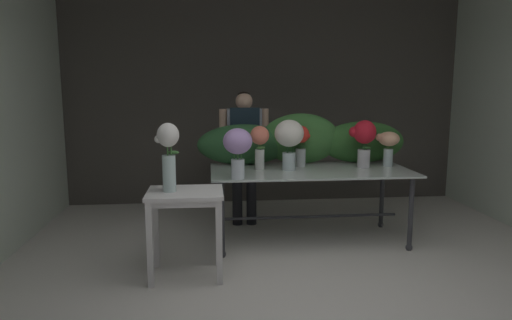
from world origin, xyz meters
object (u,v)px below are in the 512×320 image
object	(u,v)px
florist	(244,144)
vase_white_roses_tall	(168,153)
side_table_white	(185,204)
vase_coral_dahlias	(260,142)
display_table_glass	(310,179)
vase_scarlet_hydrangea	(301,143)
vase_ivory_freesia	(289,138)
vase_peach_anemones	(388,144)
vase_lilac_roses	(238,147)
vase_crimson_tulips	(364,138)

from	to	relation	value
florist	vase_white_roses_tall	size ratio (longest dim) A/B	2.70
side_table_white	vase_coral_dahlias	size ratio (longest dim) A/B	1.65
display_table_glass	vase_coral_dahlias	world-z (taller)	vase_coral_dahlias
vase_scarlet_hydrangea	vase_ivory_freesia	size ratio (longest dim) A/B	0.85
side_table_white	vase_white_roses_tall	world-z (taller)	vase_white_roses_tall
vase_peach_anemones	vase_lilac_roses	size ratio (longest dim) A/B	0.79
vase_crimson_tulips	vase_peach_anemones	distance (m)	0.31
display_table_glass	side_table_white	size ratio (longest dim) A/B	2.75
vase_scarlet_hydrangea	vase_ivory_freesia	distance (m)	0.28
vase_peach_anemones	vase_ivory_freesia	distance (m)	1.13
vase_lilac_roses	side_table_white	bearing A→B (deg)	-141.52
vase_peach_anemones	vase_ivory_freesia	size ratio (longest dim) A/B	0.72
vase_scarlet_hydrangea	vase_ivory_freesia	bearing A→B (deg)	-127.67
vase_ivory_freesia	display_table_glass	bearing A→B (deg)	2.88
vase_coral_dahlias	vase_ivory_freesia	distance (m)	0.31
vase_scarlet_hydrangea	vase_crimson_tulips	bearing A→B (deg)	-12.16
vase_coral_dahlias	vase_peach_anemones	distance (m)	1.42
vase_peach_anemones	vase_white_roses_tall	xyz separation A→B (m)	(-2.30, -0.91, 0.06)
side_table_white	vase_crimson_tulips	size ratio (longest dim) A/B	1.49
display_table_glass	vase_coral_dahlias	bearing A→B (deg)	175.61
vase_crimson_tulips	vase_coral_dahlias	bearing A→B (deg)	-179.20
florist	vase_scarlet_hydrangea	world-z (taller)	florist
display_table_glass	florist	size ratio (longest dim) A/B	1.32
florist	vase_white_roses_tall	distance (m)	1.65
florist	vase_crimson_tulips	distance (m)	1.39
vase_coral_dahlias	vase_lilac_roses	size ratio (longest dim) A/B	0.96
side_table_white	vase_lilac_roses	distance (m)	0.76
vase_coral_dahlias	vase_white_roses_tall	xyz separation A→B (m)	(-0.88, -0.84, 0.02)
side_table_white	vase_ivory_freesia	distance (m)	1.39
florist	vase_white_roses_tall	xyz separation A→B (m)	(-0.76, -1.46, 0.12)
florist	vase_scarlet_hydrangea	bearing A→B (deg)	-38.73
display_table_glass	vase_white_roses_tall	xyz separation A→B (m)	(-1.41, -0.80, 0.42)
display_table_glass	side_table_white	world-z (taller)	display_table_glass
florist	vase_crimson_tulips	xyz separation A→B (m)	(1.24, -0.61, 0.12)
vase_crimson_tulips	vase_white_roses_tall	world-z (taller)	vase_white_roses_tall
side_table_white	florist	distance (m)	1.63
vase_ivory_freesia	florist	bearing A→B (deg)	121.80
display_table_glass	vase_ivory_freesia	world-z (taller)	vase_ivory_freesia
display_table_glass	vase_lilac_roses	world-z (taller)	vase_lilac_roses
vase_ivory_freesia	side_table_white	bearing A→B (deg)	-143.12
vase_scarlet_hydrangea	vase_white_roses_tall	xyz separation A→B (m)	(-1.34, -1.00, 0.05)
florist	vase_crimson_tulips	size ratio (longest dim) A/B	3.11
florist	display_table_glass	bearing A→B (deg)	-45.62
vase_scarlet_hydrangea	vase_lilac_roses	bearing A→B (deg)	-139.88
vase_crimson_tulips	vase_coral_dahlias	world-z (taller)	vase_crimson_tulips
vase_crimson_tulips	vase_lilac_roses	bearing A→B (deg)	-161.24
side_table_white	vase_ivory_freesia	bearing A→B (deg)	36.88
vase_peach_anemones	florist	bearing A→B (deg)	160.12
florist	vase_lilac_roses	distance (m)	1.10
vase_ivory_freesia	vase_scarlet_hydrangea	bearing A→B (deg)	52.33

